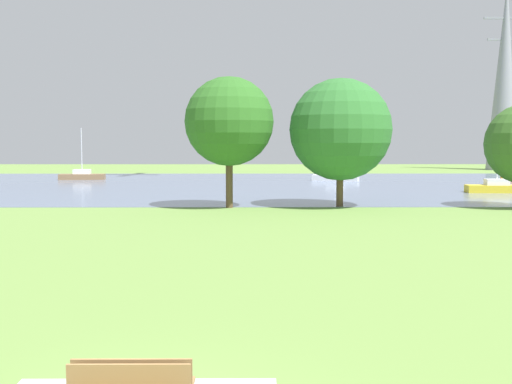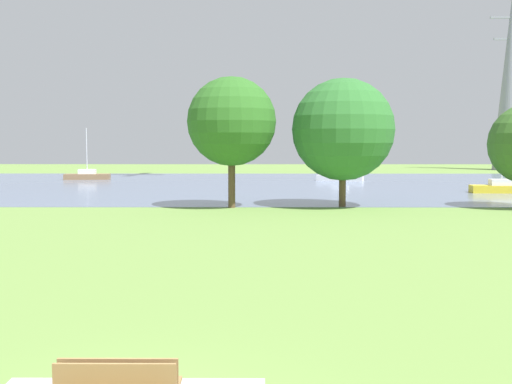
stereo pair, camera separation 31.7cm
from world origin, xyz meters
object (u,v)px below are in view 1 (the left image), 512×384
object	(u,v)px
sailboat_white	(336,176)
tree_mid_shore	(229,122)
sailboat_brown	(82,176)
sailboat_yellow	(497,187)
electricity_pylon	(504,76)
tree_west_near	(340,130)

from	to	relation	value
sailboat_white	tree_mid_shore	bearing A→B (deg)	-111.43
sailboat_brown	tree_mid_shore	size ratio (longest dim) A/B	0.68
sailboat_yellow	electricity_pylon	xyz separation A→B (m)	(16.40, 39.59, 13.09)
sailboat_yellow	tree_mid_shore	distance (m)	24.47
sailboat_white	tree_mid_shore	distance (m)	28.38
tree_mid_shore	sailboat_yellow	bearing A→B (deg)	27.43
sailboat_white	tree_west_near	distance (m)	26.09
tree_west_near	electricity_pylon	distance (m)	59.38
tree_mid_shore	tree_west_near	distance (m)	7.07
sailboat_yellow	tree_west_near	xyz separation A→B (m)	(-14.24, -10.53, 4.46)
electricity_pylon	sailboat_white	bearing A→B (deg)	-138.12
sailboat_white	electricity_pylon	xyz separation A→B (m)	(27.46, 24.61, 13.09)
sailboat_white	sailboat_brown	distance (m)	27.27
sailboat_yellow	electricity_pylon	size ratio (longest dim) A/B	0.22
tree_west_near	electricity_pylon	xyz separation A→B (m)	(30.64, 50.12, 8.63)
sailboat_yellow	electricity_pylon	distance (m)	44.81
sailboat_brown	tree_west_near	distance (m)	36.82
tree_west_near	electricity_pylon	world-z (taller)	electricity_pylon
sailboat_brown	electricity_pylon	bearing A→B (deg)	22.45
sailboat_yellow	sailboat_white	xyz separation A→B (m)	(-11.06, 14.98, 0.01)
sailboat_yellow	sailboat_white	distance (m)	18.62
sailboat_brown	tree_mid_shore	bearing A→B (deg)	-58.82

